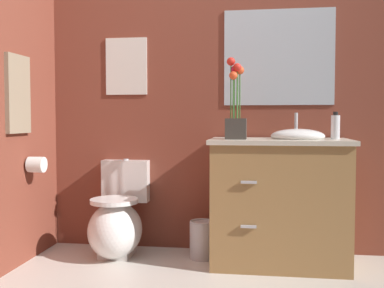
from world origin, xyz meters
name	(u,v)px	position (x,y,z in m)	size (l,w,h in m)	color
wall_back	(242,85)	(0.20, 1.48, 1.25)	(3.96, 0.05, 2.50)	brown
toilet	(117,223)	(-0.69, 1.18, 0.24)	(0.38, 0.59, 0.69)	white
vanity_cabinet	(279,200)	(0.47, 1.16, 0.44)	(0.94, 0.56, 1.04)	#9E7242
flower_vase	(236,112)	(0.17, 1.09, 1.05)	(0.14, 0.14, 0.55)	#38332D
soap_bottle	(335,127)	(0.83, 1.17, 0.95)	(0.06, 0.06, 0.18)	white
trash_bin	(202,239)	(-0.07, 1.21, 0.14)	(0.18, 0.18, 0.27)	#B7B7BC
wall_poster	(126,66)	(-0.69, 1.45, 1.40)	(0.32, 0.01, 0.44)	silver
wall_mirror	(279,57)	(0.47, 1.45, 1.45)	(0.80, 0.01, 0.70)	#B2BCC6
hanging_towel	(18,94)	(-1.26, 0.85, 1.16)	(0.03, 0.28, 0.52)	gray
toilet_paper_roll	(37,165)	(-1.20, 0.99, 0.68)	(0.11, 0.11, 0.11)	white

